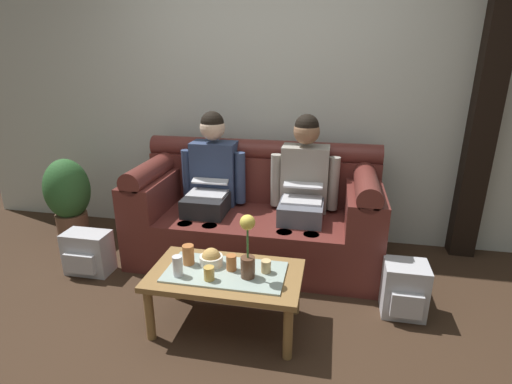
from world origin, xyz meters
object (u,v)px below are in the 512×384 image
cup_near_right (178,266)px  cup_far_center (231,263)px  couch (256,215)px  person_left (211,180)px  person_right (303,186)px  backpack_right (404,290)px  snack_bowl (211,259)px  flower_vase (248,248)px  potted_plant (68,196)px  coffee_table (226,279)px  backpack_left (88,253)px  cup_near_left (266,266)px  cup_far_right (209,273)px  cup_far_left (188,255)px

cup_near_right → cup_far_center: size_ratio=1.30×
couch → person_left: person_left is taller
cup_near_right → person_right: bearing=58.6°
person_left → backpack_right: bearing=-22.0°
snack_bowl → cup_near_right: size_ratio=1.14×
person_left → cup_far_center: person_left is taller
snack_bowl → couch: bearing=83.3°
flower_vase → potted_plant: 2.14m
cup_far_center → backpack_right: cup_far_center is taller
couch → coffee_table: bearing=-90.0°
cup_near_right → backpack_left: (-0.99, 0.52, -0.29)m
flower_vase → snack_bowl: (-0.26, 0.09, -0.15)m
cup_near_left → potted_plant: 2.19m
cup_near_right → potted_plant: bearing=145.1°
person_right → snack_bowl: person_right is taller
person_left → cup_far_center: 1.06m
couch → person_right: bearing=-0.4°
cup_near_left → backpack_left: (-1.50, 0.38, -0.27)m
coffee_table → potted_plant: bearing=152.0°
cup_far_right → couch: bearing=86.4°
couch → cup_far_center: (0.03, -0.95, 0.07)m
cup_far_center → backpack_left: (-1.29, 0.39, -0.28)m
cup_near_right → cup_far_right: (0.20, -0.01, -0.02)m
flower_vase → cup_far_center: bearing=153.1°
flower_vase → cup_near_left: size_ratio=5.10×
cup_far_center → cup_far_left: size_ratio=0.77×
snack_bowl → cup_near_left: 0.36m
couch → potted_plant: size_ratio=2.58×
cup_far_center → potted_plant: (-1.78, 0.91, -0.02)m
person_left → cup_far_center: size_ratio=12.30×
cup_far_left → couch: bearing=74.7°
flower_vase → cup_far_right: size_ratio=4.79×
cup_near_left → cup_far_center: cup_far_center is taller
cup_far_right → backpack_left: size_ratio=0.24×
person_left → cup_near_left: bearing=-55.6°
flower_vase → cup_near_left: flower_vase is taller
cup_far_center → cup_far_right: cup_far_center is taller
cup_far_center → cup_far_right: bearing=-126.6°
snack_bowl → cup_near_left: size_ratio=1.86×
couch → coffee_table: (-0.00, -0.97, -0.04)m
cup_near_right → backpack_right: (1.40, 0.46, -0.28)m
flower_vase → backpack_left: (-1.40, 0.45, -0.42)m
cup_far_right → cup_far_left: bearing=140.3°
person_left → cup_near_right: (0.12, -1.07, -0.20)m
person_right → backpack_right: bearing=-39.6°
couch → person_left: size_ratio=1.65×
snack_bowl → cup_near_right: bearing=-134.6°
coffee_table → backpack_left: bearing=161.7°
snack_bowl → backpack_right: snack_bowl is taller
person_right → potted_plant: person_right is taller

